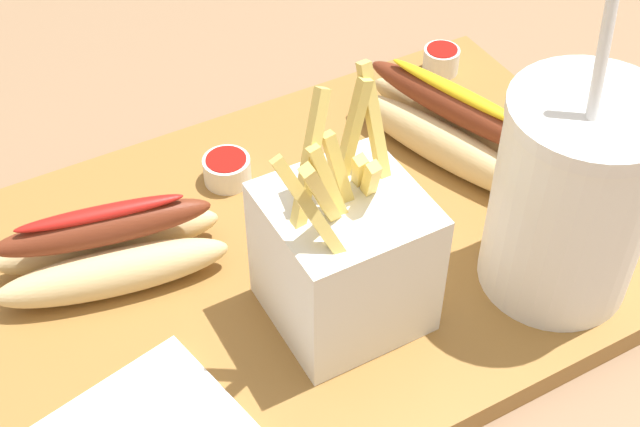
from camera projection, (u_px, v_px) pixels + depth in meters
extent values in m
cube|color=#8C6B4C|center=(320.00, 272.00, 0.64)|extent=(2.40, 2.40, 0.02)
cube|color=olive|center=(320.00, 254.00, 0.63)|extent=(0.49, 0.33, 0.02)
cylinder|color=white|center=(570.00, 204.00, 0.55)|extent=(0.10, 0.10, 0.13)
cylinder|color=white|center=(595.00, 113.00, 0.50)|extent=(0.10, 0.10, 0.01)
cylinder|color=white|center=(602.00, 58.00, 0.48)|extent=(0.02, 0.02, 0.08)
cube|color=white|center=(344.00, 259.00, 0.55)|extent=(0.09, 0.09, 0.10)
cube|color=#E5C660|center=(335.00, 199.00, 0.50)|extent=(0.02, 0.03, 0.07)
cube|color=#E5C660|center=(353.00, 145.00, 0.52)|extent=(0.03, 0.01, 0.09)
cube|color=#E5C660|center=(355.00, 181.00, 0.52)|extent=(0.02, 0.03, 0.06)
cube|color=#E5C660|center=(341.00, 181.00, 0.51)|extent=(0.02, 0.02, 0.06)
cube|color=#E5C660|center=(308.00, 167.00, 0.49)|extent=(0.04, 0.04, 0.08)
cube|color=#E5C660|center=(373.00, 185.00, 0.51)|extent=(0.02, 0.03, 0.06)
cube|color=#E5C660|center=(376.00, 135.00, 0.52)|extent=(0.01, 0.04, 0.09)
cube|color=#E5C660|center=(318.00, 220.00, 0.48)|extent=(0.04, 0.04, 0.08)
cube|color=#E5C660|center=(323.00, 198.00, 0.48)|extent=(0.04, 0.03, 0.07)
ellipsoid|color=#E5C689|center=(107.00, 241.00, 0.60)|extent=(0.16, 0.06, 0.03)
ellipsoid|color=#E5C689|center=(114.00, 273.00, 0.58)|extent=(0.16, 0.06, 0.03)
ellipsoid|color=maroon|center=(103.00, 227.00, 0.57)|extent=(0.14, 0.05, 0.02)
ellipsoid|color=red|center=(100.00, 213.00, 0.56)|extent=(0.11, 0.03, 0.01)
ellipsoid|color=#E5C689|center=(444.00, 146.00, 0.67)|extent=(0.08, 0.18, 0.04)
ellipsoid|color=#E5C689|center=(465.00, 129.00, 0.69)|extent=(0.08, 0.18, 0.04)
ellipsoid|color=maroon|center=(459.00, 108.00, 0.66)|extent=(0.08, 0.17, 0.02)
ellipsoid|color=gold|center=(461.00, 93.00, 0.65)|extent=(0.05, 0.13, 0.01)
cylinder|color=white|center=(227.00, 170.00, 0.66)|extent=(0.04, 0.04, 0.02)
cylinder|color=#B2140F|center=(226.00, 162.00, 0.66)|extent=(0.03, 0.03, 0.01)
cylinder|color=white|center=(441.00, 60.00, 0.76)|extent=(0.03, 0.03, 0.02)
cylinder|color=#B2140F|center=(442.00, 52.00, 0.76)|extent=(0.03, 0.03, 0.01)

